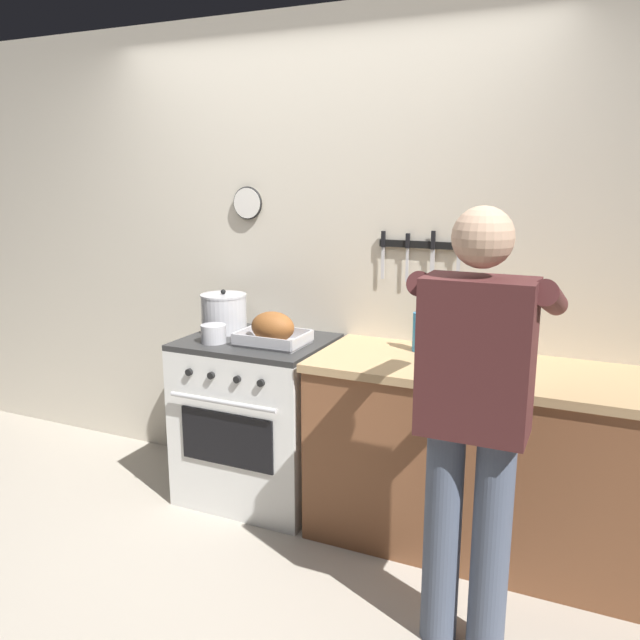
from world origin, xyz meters
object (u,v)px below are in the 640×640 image
at_px(saucepan, 214,334).
at_px(bottle_dish_soap, 420,330).
at_px(stock_pot, 224,313).
at_px(cutting_board, 484,370).
at_px(bottle_cooking_oil, 449,328).
at_px(stove, 258,419).
at_px(person_cook, 475,407).
at_px(roasting_pan, 273,330).
at_px(bottle_soy_sauce, 453,343).

xyz_separation_m(saucepan, bottle_dish_soap, (1.03, 0.29, 0.06)).
height_order(stock_pot, saucepan, stock_pot).
height_order(cutting_board, bottle_cooking_oil, bottle_cooking_oil).
height_order(saucepan, bottle_cooking_oil, bottle_cooking_oil).
distance_m(stove, bottle_dish_soap, 1.03).
bearing_deg(saucepan, bottle_cooking_oil, 16.88).
bearing_deg(person_cook, stock_pot, 68.42).
relative_size(stove, cutting_board, 2.50).
bearing_deg(roasting_pan, saucepan, -161.66).
bearing_deg(person_cook, cutting_board, 11.97).
bearing_deg(saucepan, bottle_dish_soap, 15.54).
xyz_separation_m(roasting_pan, saucepan, (-0.30, -0.10, -0.03)).
xyz_separation_m(roasting_pan, bottle_soy_sauce, (0.90, 0.14, -0.00)).
relative_size(roasting_pan, cutting_board, 0.98).
height_order(cutting_board, bottle_soy_sauce, bottle_soy_sauce).
height_order(stove, person_cook, person_cook).
xyz_separation_m(saucepan, cutting_board, (1.38, 0.07, -0.04)).
relative_size(roasting_pan, bottle_cooking_oil, 1.25).
bearing_deg(saucepan, stock_pot, 109.86).
xyz_separation_m(stove, cutting_board, (1.22, -0.08, 0.46)).
relative_size(person_cook, saucepan, 12.60).
relative_size(roasting_pan, bottle_dish_soap, 1.39).
height_order(bottle_soy_sauce, bottle_cooking_oil, bottle_cooking_oil).
bearing_deg(bottle_cooking_oil, stove, -168.51).
relative_size(stove, stock_pot, 3.53).
distance_m(person_cook, cutting_board, 0.61).
distance_m(bottle_soy_sauce, bottle_dish_soap, 0.19).
bearing_deg(person_cook, bottle_cooking_oil, 23.87).
bearing_deg(bottle_dish_soap, bottle_soy_sauce, -16.10).
height_order(saucepan, cutting_board, saucepan).
relative_size(stock_pot, cutting_board, 0.71).
bearing_deg(roasting_pan, cutting_board, -1.40).
bearing_deg(bottle_soy_sauce, stove, -175.35).
relative_size(stove, roasting_pan, 2.56).
relative_size(bottle_soy_sauce, bottle_dish_soap, 0.69).
xyz_separation_m(saucepan, bottle_cooking_oil, (1.15, 0.35, 0.07)).
bearing_deg(stock_pot, cutting_board, -6.15).
relative_size(stove, bottle_cooking_oil, 3.19).
bearing_deg(stove, roasting_pan, -21.07).
bearing_deg(bottle_cooking_oil, saucepan, -163.12).
distance_m(stove, person_cook, 1.55).
bearing_deg(stock_pot, bottle_dish_soap, 2.82).
bearing_deg(person_cook, bottle_dish_soap, 32.79).
bearing_deg(person_cook, roasting_pan, 66.23).
bearing_deg(bottle_soy_sauce, roasting_pan, -171.50).
height_order(person_cook, saucepan, person_cook).
bearing_deg(cutting_board, bottle_cooking_oil, 129.57).
height_order(stove, cutting_board, cutting_board).
relative_size(person_cook, stock_pot, 6.51).
xyz_separation_m(roasting_pan, bottle_dish_soap, (0.73, 0.19, 0.03)).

